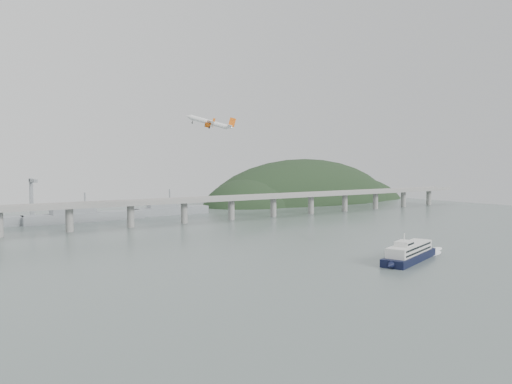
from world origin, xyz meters
TOP-DOWN VIEW (x-y plane):
  - ground at (0.00, 0.00)m, footprint 900.00×900.00m
  - bridge at (-1.15, 200.00)m, footprint 800.00×22.00m
  - headland at (285.18, 331.75)m, footprint 365.00×155.00m
  - ferry at (47.05, -27.94)m, footprint 84.31×36.72m
  - airliner at (-6.14, 103.19)m, footprint 32.83×31.14m

SIDE VIEW (x-z plane):
  - headland at x=285.18m, z-range -97.34..58.66m
  - ground at x=0.00m, z-range 0.00..0.00m
  - ferry at x=47.05m, z-range -3.77..12.71m
  - bridge at x=-1.15m, z-range 5.70..29.60m
  - airliner at x=-6.14m, z-range 76.92..88.76m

